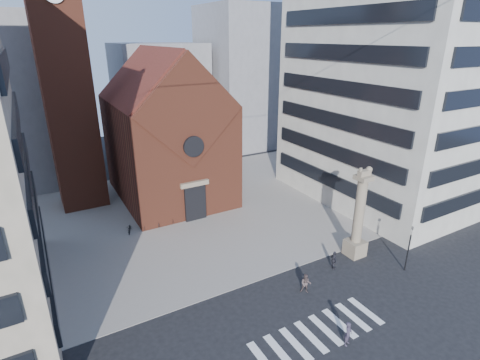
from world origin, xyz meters
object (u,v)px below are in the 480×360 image
at_px(pedestrian_2, 334,260).
at_px(scooter_0, 130,228).
at_px(traffic_light, 409,248).
at_px(pedestrian_1, 306,284).
at_px(lion_column, 358,222).
at_px(pedestrian_0, 348,334).

xyz_separation_m(pedestrian_2, scooter_0, (-13.91, 15.26, -0.37)).
height_order(traffic_light, pedestrian_1, traffic_light).
distance_m(pedestrian_1, pedestrian_2, 4.43).
relative_size(lion_column, pedestrian_2, 5.10).
bearing_deg(pedestrian_2, traffic_light, -104.61).
xyz_separation_m(traffic_light, scooter_0, (-19.14, 18.55, -1.81)).
height_order(pedestrian_0, pedestrian_2, pedestrian_0).
relative_size(pedestrian_2, scooter_0, 1.04).
distance_m(pedestrian_0, pedestrian_1, 5.69).
bearing_deg(pedestrian_0, pedestrian_1, 54.62).
relative_size(pedestrian_0, pedestrian_2, 1.04).
distance_m(traffic_light, pedestrian_0, 11.18).
xyz_separation_m(pedestrian_0, scooter_0, (-8.68, 22.24, -0.41)).
bearing_deg(traffic_light, pedestrian_1, 168.55).
bearing_deg(pedestrian_1, pedestrian_2, 58.38).
height_order(lion_column, pedestrian_0, lion_column).
xyz_separation_m(traffic_light, pedestrian_2, (-5.23, 3.29, -1.44)).
distance_m(pedestrian_0, pedestrian_2, 8.72).
distance_m(traffic_light, pedestrian_2, 6.35).
bearing_deg(traffic_light, pedestrian_0, -160.59).
bearing_deg(pedestrian_2, scooter_0, 59.86).
height_order(lion_column, pedestrian_2, lion_column).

